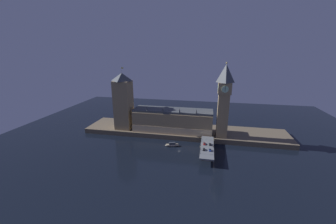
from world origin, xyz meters
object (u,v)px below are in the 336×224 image
street_lamp_near (200,149)px  street_lamp_mid (214,142)px  clock_tower (224,99)px  pedestrian_far_rail (202,141)px  victoria_tower (123,101)px  car_northbound_lead (204,144)px  car_southbound_lead (210,150)px  boat_upstream (172,145)px  car_southbound_trail (210,144)px  pedestrian_mid_walk (213,146)px  car_northbound_trail (204,149)px  street_lamp_far (202,135)px  pedestrian_near_rail (201,149)px

street_lamp_near → street_lamp_mid: street_lamp_mid is taller
clock_tower → street_lamp_mid: bearing=-104.2°
clock_tower → pedestrian_far_rail: size_ratio=44.22×
victoria_tower → car_northbound_lead: victoria_tower is taller
victoria_tower → pedestrian_far_rail: 95.54m
street_lamp_mid → pedestrian_far_rail: bearing=139.6°
clock_tower → car_southbound_lead: (-10.97, -39.90, -36.26)m
car_northbound_lead → boat_upstream: car_northbound_lead is taller
clock_tower → car_southbound_trail: (-10.97, -28.23, -36.35)m
car_northbound_lead → victoria_tower: bearing=160.8°
car_southbound_trail → street_lamp_near: (-8.06, -18.25, 3.55)m
victoria_tower → car_southbound_trail: size_ratio=14.86×
victoria_tower → street_lamp_near: 103.40m
pedestrian_far_rail → street_lamp_mid: bearing=-40.4°
pedestrian_mid_walk → street_lamp_mid: (0.40, 1.05, 3.41)m
car_northbound_trail → pedestrian_far_rail: pedestrian_far_rail is taller
victoria_tower → pedestrian_far_rail: victoria_tower is taller
car_southbound_lead → street_lamp_far: bearing=109.4°
street_lamp_near → street_lamp_far: street_lamp_far is taller
pedestrian_near_rail → victoria_tower: bearing=153.4°
car_southbound_lead → pedestrian_mid_walk: (2.55, 7.08, 0.20)m
victoria_tower → pedestrian_near_rail: victoria_tower is taller
car_southbound_lead → boat_upstream: bearing=154.2°
street_lamp_far → car_southbound_trail: bearing=-54.2°
car_southbound_lead → boat_upstream: (-35.91, 17.38, -6.62)m
pedestrian_near_rail → car_northbound_lead: bearing=78.5°
car_northbound_trail → victoria_tower: bearing=154.4°
street_lamp_near → street_lamp_mid: size_ratio=0.96×
car_northbound_lead → car_southbound_trail: car_northbound_lead is taller
car_southbound_trail → pedestrian_mid_walk: 5.25m
street_lamp_mid → street_lamp_far: 18.38m
car_southbound_lead → pedestrian_mid_walk: bearing=70.2°
victoria_tower → clock_tower: bearing=-1.8°
car_southbound_trail → pedestrian_far_rail: bearing=144.3°
clock_tower → street_lamp_near: clock_tower is taller
pedestrian_near_rail → car_northbound_trail: bearing=17.0°
pedestrian_near_rail → street_lamp_far: 23.68m
car_southbound_trail → car_northbound_trail: bearing=-114.1°
pedestrian_mid_walk → street_lamp_near: 17.61m
pedestrian_mid_walk → pedestrian_far_rail: 14.35m
car_southbound_lead → street_lamp_mid: street_lamp_mid is taller
car_northbound_lead → street_lamp_far: size_ratio=0.65×
clock_tower → street_lamp_far: bearing=-138.2°
car_southbound_lead → street_lamp_far: 24.52m
street_lamp_near → street_lamp_far: (0.00, 29.44, 0.30)m
pedestrian_mid_walk → street_lamp_mid: bearing=69.2°
street_lamp_far → boat_upstream: 30.23m
car_northbound_lead → pedestrian_far_rail: (-2.55, 5.22, 0.22)m
car_northbound_trail → car_northbound_lead: bearing=90.0°
car_northbound_trail → car_southbound_lead: 5.11m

